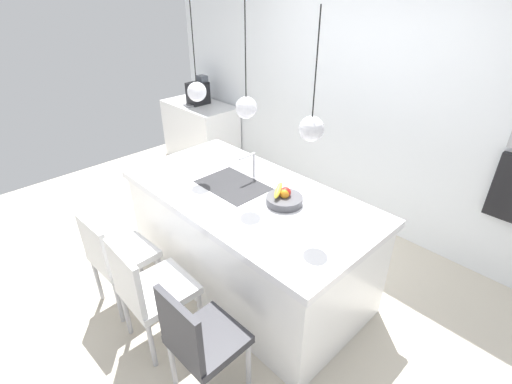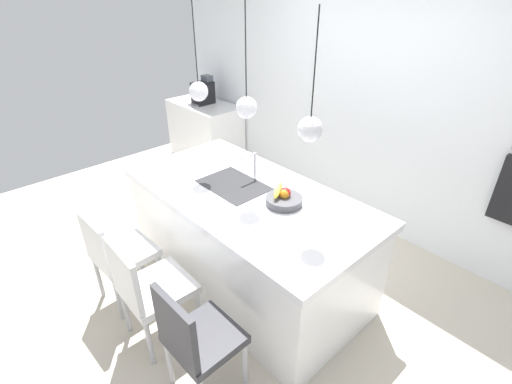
{
  "view_description": "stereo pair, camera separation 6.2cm",
  "coord_description": "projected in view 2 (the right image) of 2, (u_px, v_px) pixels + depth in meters",
  "views": [
    {
      "loc": [
        1.91,
        -1.74,
        2.4
      ],
      "look_at": [
        0.1,
        0.0,
        0.96
      ],
      "focal_mm": 26.24,
      "sensor_mm": 36.0,
      "label": 1
    },
    {
      "loc": [
        1.95,
        -1.69,
        2.4
      ],
      "look_at": [
        0.1,
        0.0,
        0.96
      ],
      "focal_mm": 26.24,
      "sensor_mm": 36.0,
      "label": 2
    }
  ],
  "objects": [
    {
      "name": "pendant_light_left",
      "position": [
        199.0,
        91.0,
        3.0
      ],
      "size": [
        0.16,
        0.16,
        0.76
      ],
      "color": "silver"
    },
    {
      "name": "side_counter",
      "position": [
        206.0,
        132.0,
        5.5
      ],
      "size": [
        1.1,
        0.6,
        0.85
      ],
      "primitive_type": "cube",
      "color": "white",
      "rests_on": "ground"
    },
    {
      "name": "faucet",
      "position": [
        253.0,
        162.0,
        3.14
      ],
      "size": [
        0.02,
        0.17,
        0.22
      ],
      "color": "silver",
      "rests_on": "kitchen_island"
    },
    {
      "name": "chair_near",
      "position": [
        117.0,
        253.0,
        2.98
      ],
      "size": [
        0.43,
        0.46,
        0.87
      ],
      "color": "silver",
      "rests_on": "ground"
    },
    {
      "name": "kitchen_island",
      "position": [
        248.0,
        238.0,
        3.2
      ],
      "size": [
        2.13,
        1.09,
        0.91
      ],
      "color": "white",
      "rests_on": "ground"
    },
    {
      "name": "pendant_light_right",
      "position": [
        310.0,
        129.0,
        2.26
      ],
      "size": [
        0.16,
        0.16,
        0.76
      ],
      "color": "silver"
    },
    {
      "name": "coffee_machine",
      "position": [
        203.0,
        92.0,
        5.21
      ],
      "size": [
        0.2,
        0.35,
        0.38
      ],
      "color": "black",
      "rests_on": "side_counter"
    },
    {
      "name": "chair_far",
      "position": [
        195.0,
        338.0,
        2.27
      ],
      "size": [
        0.42,
        0.42,
        0.89
      ],
      "color": "#333338",
      "rests_on": "ground"
    },
    {
      "name": "pendant_light_center",
      "position": [
        246.0,
        107.0,
        2.63
      ],
      "size": [
        0.16,
        0.16,
        0.76
      ],
      "color": "silver"
    },
    {
      "name": "back_wall",
      "position": [
        370.0,
        104.0,
        3.75
      ],
      "size": [
        6.0,
        0.1,
        2.6
      ],
      "primitive_type": "cube",
      "color": "white",
      "rests_on": "ground"
    },
    {
      "name": "chair_middle",
      "position": [
        148.0,
        287.0,
        2.63
      ],
      "size": [
        0.45,
        0.47,
        0.91
      ],
      "color": "silver",
      "rests_on": "ground"
    },
    {
      "name": "fruit_bowl",
      "position": [
        284.0,
        198.0,
        2.81
      ],
      "size": [
        0.28,
        0.28,
        0.15
      ],
      "color": "#4C4C51",
      "rests_on": "kitchen_island"
    },
    {
      "name": "floor",
      "position": [
        249.0,
        278.0,
        3.43
      ],
      "size": [
        6.6,
        6.6,
        0.0
      ],
      "primitive_type": "plane",
      "color": "beige",
      "rests_on": "ground"
    },
    {
      "name": "sink_basin",
      "position": [
        233.0,
        185.0,
        3.09
      ],
      "size": [
        0.56,
        0.4,
        0.02
      ],
      "primitive_type": "cube",
      "color": "#2D2D30",
      "rests_on": "kitchen_island"
    }
  ]
}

